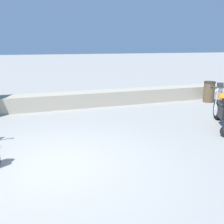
% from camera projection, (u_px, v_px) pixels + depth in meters
% --- Properties ---
extents(ground_plane, '(120.00, 120.00, 0.00)m').
position_uv_depth(ground_plane, '(53.00, 164.00, 5.28)').
color(ground_plane, gray).
extents(stone_wall, '(36.00, 0.80, 0.55)m').
position_uv_depth(stone_wall, '(37.00, 102.00, 9.61)').
color(stone_wall, '#A89E89').
rests_on(stone_wall, ground).
extents(trash_bin, '(0.46, 0.46, 0.86)m').
position_uv_depth(trash_bin, '(209.00, 92.00, 10.86)').
color(trash_bin, brown).
rests_on(trash_bin, ground).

